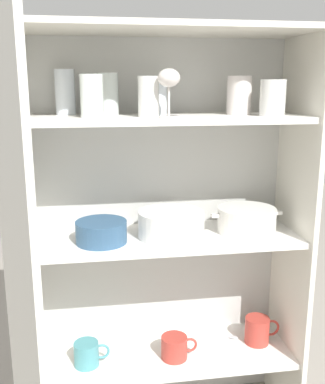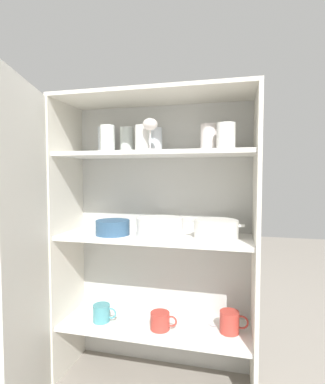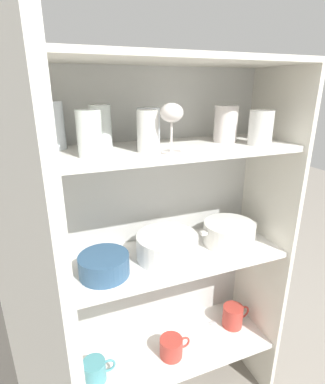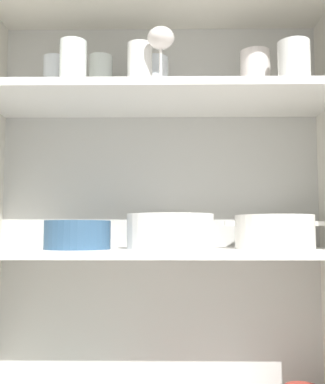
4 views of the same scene
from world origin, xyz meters
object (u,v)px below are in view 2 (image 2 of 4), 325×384
coffee_mug_primary (102,313)px  mixing_bowl_large (113,227)px  plate_stack_white (160,227)px  casserole_dish (216,229)px

coffee_mug_primary → mixing_bowl_large: bearing=1.2°
plate_stack_white → mixing_bowl_large: (-0.24, -0.02, -0.01)m
plate_stack_white → coffee_mug_primary: 0.54m
coffee_mug_primary → casserole_dish: bearing=3.2°
casserole_dish → coffee_mug_primary: 0.73m
plate_stack_white → casserole_dish: 0.27m
mixing_bowl_large → casserole_dish: bearing=3.5°
casserole_dish → coffee_mug_primary: (-0.57, -0.03, -0.45)m
plate_stack_white → mixing_bowl_large: size_ratio=1.34×
plate_stack_white → casserole_dish: plate_stack_white is taller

